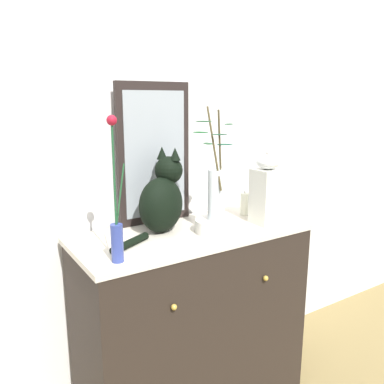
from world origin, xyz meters
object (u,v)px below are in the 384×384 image
cat_sitting (162,199)px  jar_lidded_porcelain (267,191)px  vase_slim_green (116,224)px  bowl_porcelain (216,226)px  mirror_leaning (154,154)px  vase_glass_clear (216,189)px  sideboard (192,320)px  candle_pillar (244,204)px

cat_sitting → jar_lidded_porcelain: 0.50m
vase_slim_green → cat_sitting: bearing=35.9°
bowl_porcelain → mirror_leaning: bearing=118.4°
mirror_leaning → vase_glass_clear: 0.35m
sideboard → mirror_leaning: 0.81m
vase_slim_green → bowl_porcelain: 0.52m
bowl_porcelain → vase_slim_green: bearing=-170.9°
vase_slim_green → vase_glass_clear: bearing=8.9°
sideboard → bowl_porcelain: size_ratio=5.79×
cat_sitting → jar_lidded_porcelain: size_ratio=1.27×
sideboard → jar_lidded_porcelain: 0.72m
mirror_leaning → candle_pillar: (0.44, -0.14, -0.27)m
vase_slim_green → mirror_leaning: bearing=46.5°
mirror_leaning → vase_slim_green: (-0.35, -0.37, -0.18)m
sideboard → vase_glass_clear: 0.66m
sideboard → vase_slim_green: bearing=-160.0°
sideboard → jar_lidded_porcelain: bearing=-14.5°
bowl_porcelain → jar_lidded_porcelain: size_ratio=0.53×
cat_sitting → vase_slim_green: 0.38m
jar_lidded_porcelain → cat_sitting: bearing=161.2°
cat_sitting → bowl_porcelain: (0.19, -0.14, -0.12)m
vase_glass_clear → vase_slim_green: bearing=-171.1°
sideboard → bowl_porcelain: 0.49m
mirror_leaning → vase_slim_green: size_ratio=1.25×
vase_slim_green → bowl_porcelain: bearing=9.1°
sideboard → jar_lidded_porcelain: jar_lidded_porcelain is taller
vase_slim_green → candle_pillar: bearing=15.9°
mirror_leaning → vase_glass_clear: (0.15, -0.29, -0.13)m
jar_lidded_porcelain → candle_pillar: (0.00, 0.16, -0.10)m
vase_slim_green → bowl_porcelain: vase_slim_green is taller
sideboard → vase_slim_green: size_ratio=2.03×
mirror_leaning → candle_pillar: bearing=-17.9°
cat_sitting → vase_glass_clear: bearing=-36.9°
vase_glass_clear → candle_pillar: vase_glass_clear is taller
sideboard → vase_slim_green: vase_slim_green is taller
mirror_leaning → bowl_porcelain: (0.15, -0.29, -0.30)m
jar_lidded_porcelain → mirror_leaning: bearing=145.0°
sideboard → candle_pillar: candle_pillar is taller
jar_lidded_porcelain → candle_pillar: 0.19m
mirror_leaning → bowl_porcelain: bearing=-61.6°
cat_sitting → vase_slim_green: vase_slim_green is taller
vase_glass_clear → jar_lidded_porcelain: size_ratio=1.40×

